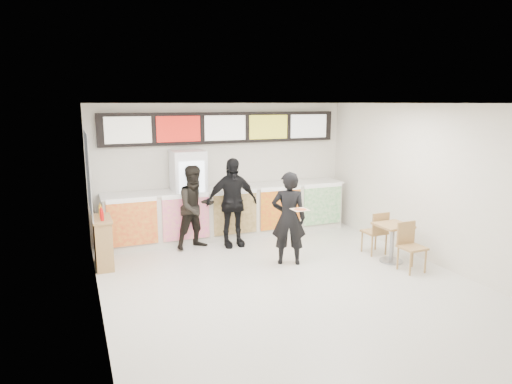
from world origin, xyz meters
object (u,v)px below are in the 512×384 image
drinks_fridge (189,196)px  condiment_ledge (103,242)px  customer_main (289,218)px  customer_left (195,207)px  customer_mid (232,202)px  service_counter (230,212)px  cafe_table (392,236)px

drinks_fridge → condiment_ledge: bearing=-152.2°
customer_main → condiment_ledge: customer_main is taller
customer_main → customer_left: (-1.37, 1.58, -0.01)m
drinks_fridge → condiment_ledge: 2.20m
customer_mid → customer_left: bearing=169.7°
service_counter → customer_main: (0.44, -2.12, 0.31)m
cafe_table → customer_left: bearing=144.4°
customer_mid → condiment_ledge: bearing=-173.0°
customer_left → cafe_table: customer_left is taller
cafe_table → customer_main: bearing=159.5°
customer_mid → cafe_table: 3.30m
cafe_table → condiment_ledge: (-5.13, 1.81, -0.04)m
service_counter → cafe_table: service_counter is taller
drinks_fridge → customer_left: (-0.00, -0.56, -0.13)m
customer_main → condiment_ledge: size_ratio=1.59×
service_counter → customer_left: 1.13m
condiment_ledge → customer_mid: bearing=6.3°
customer_mid → cafe_table: (2.50, -2.11, -0.43)m
drinks_fridge → customer_left: size_ratio=1.14×
service_counter → customer_left: bearing=-150.0°
customer_left → drinks_fridge: bearing=75.5°
customer_main → customer_left: 2.10m
service_counter → cafe_table: bearing=-50.4°
drinks_fridge → customer_mid: size_ratio=1.06×
customer_mid → condiment_ledge: (-2.63, -0.29, -0.47)m
customer_main → customer_mid: bearing=-42.2°
drinks_fridge → customer_main: bearing=-57.4°
service_counter → drinks_fridge: size_ratio=2.78×
cafe_table → condiment_ledge: condiment_ledge is taller
customer_mid → customer_main: bearing=-66.0°
service_counter → condiment_ledge: size_ratio=4.99×
drinks_fridge → condiment_ledge: size_ratio=1.79×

